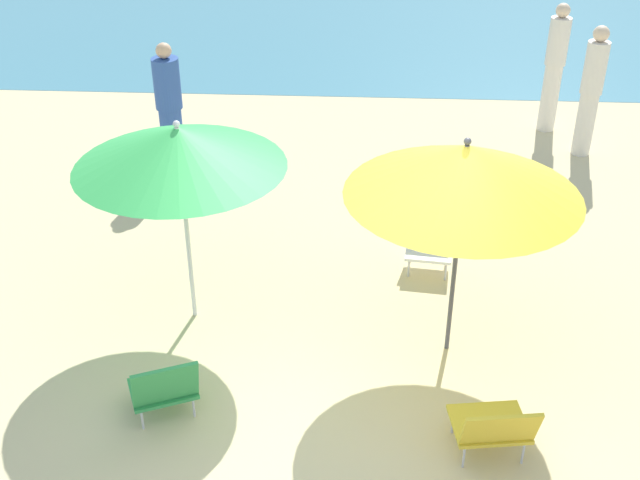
% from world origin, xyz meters
% --- Properties ---
extents(ground_plane, '(40.00, 40.00, 0.00)m').
position_xyz_m(ground_plane, '(0.00, 0.00, 0.00)').
color(ground_plane, beige).
extents(umbrella_yellow, '(1.91, 1.91, 2.04)m').
position_xyz_m(umbrella_yellow, '(0.86, 0.77, 1.76)').
color(umbrella_yellow, '#4C4C51').
rests_on(umbrella_yellow, ground_plane).
extents(umbrella_green, '(1.82, 1.82, 1.97)m').
position_xyz_m(umbrella_green, '(-1.48, 1.13, 1.73)').
color(umbrella_green, silver).
rests_on(umbrella_green, ground_plane).
extents(beach_chair_a, '(0.63, 0.61, 0.59)m').
position_xyz_m(beach_chair_a, '(1.08, -0.54, 0.32)').
color(beach_chair_a, gold).
rests_on(beach_chair_a, ground_plane).
extents(beach_chair_b, '(0.67, 0.66, 0.65)m').
position_xyz_m(beach_chair_b, '(-1.44, -0.26, 0.32)').
color(beach_chair_b, '#33934C').
rests_on(beach_chair_b, ground_plane).
extents(beach_chair_c, '(0.52, 0.55, 0.64)m').
position_xyz_m(beach_chair_c, '(0.77, 2.14, 0.32)').
color(beach_chair_c, white).
rests_on(beach_chair_c, ground_plane).
extents(person_a, '(0.28, 0.28, 1.70)m').
position_xyz_m(person_a, '(2.92, 4.95, 0.87)').
color(person_a, silver).
rests_on(person_a, ground_plane).
extents(person_b, '(0.28, 0.28, 1.76)m').
position_xyz_m(person_b, '(2.61, 5.73, 0.90)').
color(person_b, silver).
rests_on(person_b, ground_plane).
extents(person_c, '(0.32, 0.32, 1.64)m').
position_xyz_m(person_c, '(-2.30, 4.18, 0.82)').
color(person_c, '#2D519E').
rests_on(person_c, ground_plane).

